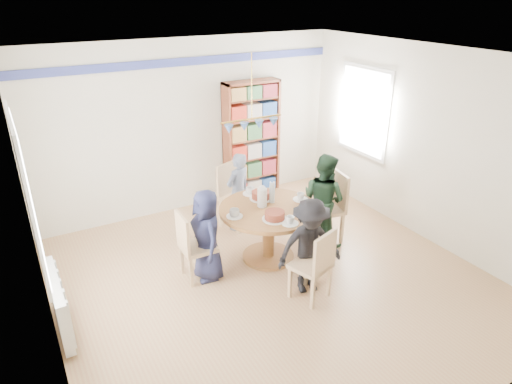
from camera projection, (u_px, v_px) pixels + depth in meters
ground at (272, 279)px, 5.73m from camera, size 5.00×5.00×0.00m
room_shell at (219, 139)px, 5.63m from camera, size 5.00×5.00×5.00m
radiator at (59, 304)px, 4.74m from camera, size 0.12×1.00×0.60m
dining_table at (269, 221)px, 5.98m from camera, size 1.30×1.30×0.75m
chair_left at (192, 244)px, 5.56m from camera, size 0.41×0.41×0.91m
chair_right at (331, 203)px, 6.45m from camera, size 0.52×0.52×1.01m
chair_far at (233, 192)px, 6.85m from camera, size 0.56×0.56×0.98m
chair_near at (316, 263)px, 5.17m from camera, size 0.51×0.51×0.91m
person_left at (207, 235)px, 5.56m from camera, size 0.41×0.60×1.19m
person_right at (323, 200)px, 6.31m from camera, size 0.67×0.77×1.34m
person_far at (238, 192)px, 6.72m from camera, size 0.50×0.41×1.20m
person_near at (310, 247)px, 5.31m from camera, size 0.86×0.61×1.20m
bookshelf at (252, 142)px, 7.64m from camera, size 0.95×0.29×2.00m
tableware at (266, 203)px, 5.88m from camera, size 1.20×1.20×0.32m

